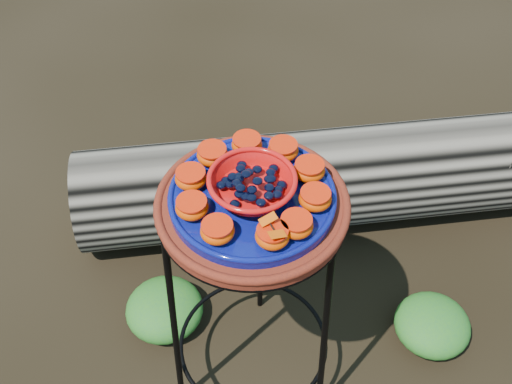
# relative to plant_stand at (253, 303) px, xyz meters

# --- Properties ---
(ground) EXTENTS (60.00, 60.00, 0.00)m
(ground) POSITION_rel_plant_stand_xyz_m (0.00, 0.00, -0.35)
(ground) COLOR black
(plant_stand) EXTENTS (0.44, 0.44, 0.70)m
(plant_stand) POSITION_rel_plant_stand_xyz_m (0.00, 0.00, 0.00)
(plant_stand) COLOR black
(plant_stand) RESTS_ON ground
(terracotta_saucer) EXTENTS (0.40, 0.40, 0.03)m
(terracotta_saucer) POSITION_rel_plant_stand_xyz_m (0.00, 0.00, 0.37)
(terracotta_saucer) COLOR #3D1310
(terracotta_saucer) RESTS_ON plant_stand
(cobalt_plate) EXTENTS (0.34, 0.34, 0.02)m
(cobalt_plate) POSITION_rel_plant_stand_xyz_m (0.00, 0.00, 0.39)
(cobalt_plate) COLOR #00044B
(cobalt_plate) RESTS_ON terracotta_saucer
(red_bowl) EXTENTS (0.17, 0.17, 0.05)m
(red_bowl) POSITION_rel_plant_stand_xyz_m (0.00, 0.00, 0.43)
(red_bowl) COLOR red
(red_bowl) RESTS_ON cobalt_plate
(glass_gems) EXTENTS (0.13, 0.13, 0.02)m
(glass_gems) POSITION_rel_plant_stand_xyz_m (0.00, 0.00, 0.46)
(glass_gems) COLOR black
(glass_gems) RESTS_ON red_bowl
(orange_half_0) EXTENTS (0.07, 0.07, 0.04)m
(orange_half_0) POSITION_rel_plant_stand_xyz_m (0.05, -0.12, 0.42)
(orange_half_0) COLOR red
(orange_half_0) RESTS_ON cobalt_plate
(orange_half_1) EXTENTS (0.07, 0.07, 0.04)m
(orange_half_1) POSITION_rel_plant_stand_xyz_m (0.09, -0.09, 0.42)
(orange_half_1) COLOR red
(orange_half_1) RESTS_ON cobalt_plate
(orange_half_2) EXTENTS (0.07, 0.07, 0.04)m
(orange_half_2) POSITION_rel_plant_stand_xyz_m (0.13, -0.02, 0.42)
(orange_half_2) COLOR red
(orange_half_2) RESTS_ON cobalt_plate
(orange_half_3) EXTENTS (0.07, 0.07, 0.04)m
(orange_half_3) POSITION_rel_plant_stand_xyz_m (0.11, 0.06, 0.42)
(orange_half_3) COLOR red
(orange_half_3) RESTS_ON cobalt_plate
(orange_half_4) EXTENTS (0.07, 0.07, 0.04)m
(orange_half_4) POSITION_rel_plant_stand_xyz_m (0.06, 0.12, 0.42)
(orange_half_4) COLOR red
(orange_half_4) RESTS_ON cobalt_plate
(orange_half_5) EXTENTS (0.07, 0.07, 0.04)m
(orange_half_5) POSITION_rel_plant_stand_xyz_m (-0.02, 0.13, 0.42)
(orange_half_5) COLOR red
(orange_half_5) RESTS_ON cobalt_plate
(orange_half_6) EXTENTS (0.07, 0.07, 0.04)m
(orange_half_6) POSITION_rel_plant_stand_xyz_m (-0.09, 0.09, 0.42)
(orange_half_6) COLOR red
(orange_half_6) RESTS_ON cobalt_plate
(orange_half_7) EXTENTS (0.07, 0.07, 0.04)m
(orange_half_7) POSITION_rel_plant_stand_xyz_m (-0.13, 0.02, 0.42)
(orange_half_7) COLOR red
(orange_half_7) RESTS_ON cobalt_plate
(orange_half_8) EXTENTS (0.07, 0.07, 0.04)m
(orange_half_8) POSITION_rel_plant_stand_xyz_m (-0.11, -0.06, 0.42)
(orange_half_8) COLOR red
(orange_half_8) RESTS_ON cobalt_plate
(orange_half_9) EXTENTS (0.07, 0.07, 0.04)m
(orange_half_9) POSITION_rel_plant_stand_xyz_m (-0.06, -0.12, 0.42)
(orange_half_9) COLOR red
(orange_half_9) RESTS_ON cobalt_plate
(butterfly) EXTENTS (0.09, 0.08, 0.01)m
(butterfly) POSITION_rel_plant_stand_xyz_m (0.05, -0.12, 0.45)
(butterfly) COLOR #DA4B04
(butterfly) RESTS_ON orange_half_0
(driftwood_log) EXTENTS (1.84, 0.85, 0.33)m
(driftwood_log) POSITION_rel_plant_stand_xyz_m (0.25, 0.64, -0.18)
(driftwood_log) COLOR black
(driftwood_log) RESTS_ON ground
(foliage_left) EXTENTS (0.24, 0.24, 0.12)m
(foliage_left) POSITION_rel_plant_stand_xyz_m (-0.28, 0.14, -0.29)
(foliage_left) COLOR #1D5422
(foliage_left) RESTS_ON ground
(foliage_right) EXTENTS (0.23, 0.23, 0.11)m
(foliage_right) POSITION_rel_plant_stand_xyz_m (0.52, 0.16, -0.29)
(foliage_right) COLOR #1D5422
(foliage_right) RESTS_ON ground
(foliage_back) EXTENTS (0.30, 0.30, 0.15)m
(foliage_back) POSITION_rel_plant_stand_xyz_m (-0.05, 0.56, -0.28)
(foliage_back) COLOR #1D5422
(foliage_back) RESTS_ON ground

